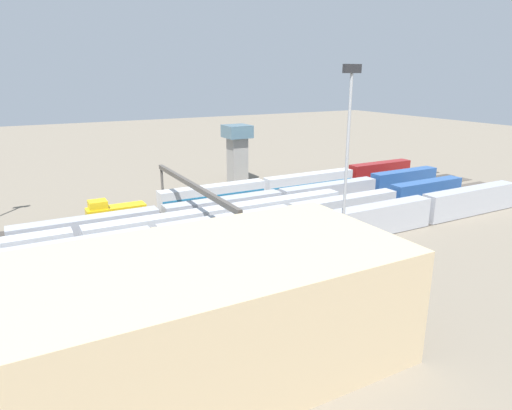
{
  "coord_description": "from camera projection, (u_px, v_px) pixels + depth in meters",
  "views": [
    {
      "loc": [
        31.57,
        67.44,
        25.79
      ],
      "look_at": [
        -6.61,
        -2.51,
        2.5
      ],
      "focal_mm": 31.36,
      "sensor_mm": 36.0,
      "label": 1
    }
  ],
  "objects": [
    {
      "name": "train_on_track_1",
      "position": [
        115.0,
        215.0,
        78.34
      ],
      "size": [
        10.0,
        3.0,
        5.0
      ],
      "color": "gold",
      "rests_on": "ground_plane"
    },
    {
      "name": "train_on_track_0",
      "position": [
        302.0,
        182.0,
        102.28
      ],
      "size": [
        66.4,
        3.06,
        4.4
      ],
      "color": "maroon",
      "rests_on": "ground_plane"
    },
    {
      "name": "track_bed_2",
      "position": [
        218.0,
        219.0,
        82.77
      ],
      "size": [
        140.0,
        2.8,
        0.12
      ],
      "primitive_type": "cube",
      "color": "#4C443D",
      "rests_on": "ground_plane"
    },
    {
      "name": "train_on_track_6",
      "position": [
        374.0,
        220.0,
        74.13
      ],
      "size": [
        71.4,
        3.0,
        5.0
      ],
      "color": "#A8AAB2",
      "rests_on": "ground_plane"
    },
    {
      "name": "track_bed_4",
      "position": [
        243.0,
        235.0,
        74.34
      ],
      "size": [
        140.0,
        2.8,
        0.12
      ],
      "primitive_type": "cube",
      "color": "#4C443D",
      "rests_on": "ground_plane"
    },
    {
      "name": "train_on_track_2",
      "position": [
        218.0,
        209.0,
        82.16
      ],
      "size": [
        114.8,
        3.0,
        4.4
      ],
      "color": "#285193",
      "rests_on": "ground_plane"
    },
    {
      "name": "train_on_track_4",
      "position": [
        216.0,
        229.0,
        71.56
      ],
      "size": [
        114.8,
        3.06,
        4.4
      ],
      "color": "#285193",
      "rests_on": "ground_plane"
    },
    {
      "name": "track_bed_0",
      "position": [
        198.0,
        206.0,
        91.19
      ],
      "size": [
        140.0,
        2.8,
        0.12
      ],
      "primitive_type": "cube",
      "color": "#3D3833",
      "rests_on": "ground_plane"
    },
    {
      "name": "train_on_track_3",
      "position": [
        157.0,
        228.0,
        72.05
      ],
      "size": [
        71.4,
        3.0,
        3.8
      ],
      "color": "silver",
      "rests_on": "ground_plane"
    },
    {
      "name": "light_mast_1",
      "position": [
        348.0,
        136.0,
        63.66
      ],
      "size": [
        2.8,
        0.7,
        27.19
      ],
      "color": "#9EA0A5",
      "rests_on": "ground_plane"
    },
    {
      "name": "maintenance_shed",
      "position": [
        194.0,
        316.0,
        38.9
      ],
      "size": [
        37.71,
        17.89,
        11.15
      ],
      "primitive_type": "cube",
      "color": "tan",
      "rests_on": "ground_plane"
    },
    {
      "name": "track_bed_3",
      "position": [
        230.0,
        227.0,
        78.56
      ],
      "size": [
        140.0,
        2.8,
        0.12
      ],
      "primitive_type": "cube",
      "color": "#4C443D",
      "rests_on": "ground_plane"
    },
    {
      "name": "control_tower",
      "position": [
        237.0,
        149.0,
        109.0
      ],
      "size": [
        6.0,
        6.0,
        14.15
      ],
      "color": "gray",
      "rests_on": "ground_plane"
    },
    {
      "name": "track_bed_5",
      "position": [
        257.0,
        245.0,
        70.13
      ],
      "size": [
        140.0,
        2.8,
        0.12
      ],
      "primitive_type": "cube",
      "color": "#4C443D",
      "rests_on": "ground_plane"
    },
    {
      "name": "ground_plane",
      "position": [
        230.0,
        227.0,
        78.57
      ],
      "size": [
        400.0,
        400.0,
        0.0
      ],
      "primitive_type": "plane",
      "color": "#756B5B"
    },
    {
      "name": "signal_gantry",
      "position": [
        193.0,
        190.0,
        73.37
      ],
      "size": [
        0.7,
        35.0,
        8.8
      ],
      "color": "#4C4742",
      "rests_on": "ground_plane"
    },
    {
      "name": "track_bed_6",
      "position": [
        273.0,
        256.0,
        65.92
      ],
      "size": [
        140.0,
        2.8,
        0.12
      ],
      "primitive_type": "cube",
      "color": "#3D3833",
      "rests_on": "ground_plane"
    },
    {
      "name": "track_bed_1",
      "position": [
        208.0,
        212.0,
        86.98
      ],
      "size": [
        140.0,
        2.8,
        0.12
      ],
      "primitive_type": "cube",
      "color": "#3D3833",
      "rests_on": "ground_plane"
    },
    {
      "name": "train_on_track_5",
      "position": [
        62.0,
        269.0,
        56.58
      ],
      "size": [
        66.4,
        3.06,
        4.4
      ],
      "color": "#1E6B9E",
      "rests_on": "ground_plane"
    }
  ]
}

